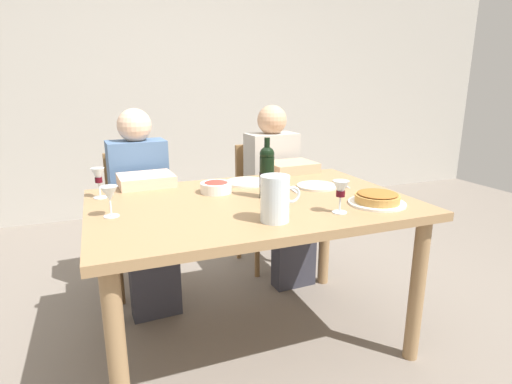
{
  "coord_description": "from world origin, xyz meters",
  "views": [
    {
      "loc": [
        -0.67,
        -1.76,
        1.3
      ],
      "look_at": [
        0.02,
        -0.01,
        0.8
      ],
      "focal_mm": 28.68,
      "sensor_mm": 36.0,
      "label": 1
    }
  ],
  "objects_px": {
    "diner_right": "(279,188)",
    "dinner_plate_right_setting": "(247,182)",
    "wine_glass_right_diner": "(341,190)",
    "chair_right": "(264,196)",
    "salad_bowl": "(216,186)",
    "wine_glass_centre": "(110,195)",
    "diner_left": "(143,203)",
    "baked_tart": "(377,198)",
    "wine_bottle": "(267,172)",
    "dining_table": "(252,218)",
    "water_pitcher": "(275,201)",
    "wine_glass_left_diner": "(98,177)",
    "dinner_plate_left_setting": "(317,186)",
    "chair_left": "(139,211)"
  },
  "relations": [
    {
      "from": "diner_right",
      "to": "wine_glass_right_diner",
      "type": "bearing_deg",
      "value": 77.36
    },
    {
      "from": "wine_bottle",
      "to": "salad_bowl",
      "type": "xyz_separation_m",
      "value": [
        -0.2,
        0.18,
        -0.1
      ]
    },
    {
      "from": "diner_left",
      "to": "water_pitcher",
      "type": "bearing_deg",
      "value": 110.37
    },
    {
      "from": "salad_bowl",
      "to": "dinner_plate_left_setting",
      "type": "relative_size",
      "value": 0.76
    },
    {
      "from": "water_pitcher",
      "to": "chair_right",
      "type": "distance_m",
      "value": 1.37
    },
    {
      "from": "diner_right",
      "to": "chair_right",
      "type": "bearing_deg",
      "value": -90.5
    },
    {
      "from": "wine_bottle",
      "to": "dining_table",
      "type": "bearing_deg",
      "value": -168.74
    },
    {
      "from": "water_pitcher",
      "to": "diner_right",
      "type": "distance_m",
      "value": 1.13
    },
    {
      "from": "diner_left",
      "to": "wine_glass_left_diner",
      "type": "bearing_deg",
      "value": 52.59
    },
    {
      "from": "dinner_plate_left_setting",
      "to": "diner_left",
      "type": "bearing_deg",
      "value": 147.93
    },
    {
      "from": "baked_tart",
      "to": "salad_bowl",
      "type": "xyz_separation_m",
      "value": [
        -0.63,
        0.47,
        0.0
      ]
    },
    {
      "from": "chair_right",
      "to": "diner_right",
      "type": "distance_m",
      "value": 0.26
    },
    {
      "from": "baked_tart",
      "to": "wine_glass_left_diner",
      "type": "distance_m",
      "value": 1.33
    },
    {
      "from": "baked_tart",
      "to": "wine_glass_centre",
      "type": "xyz_separation_m",
      "value": [
        -1.15,
        0.26,
        0.07
      ]
    },
    {
      "from": "dinner_plate_right_setting",
      "to": "diner_right",
      "type": "relative_size",
      "value": 0.2
    },
    {
      "from": "dinner_plate_left_setting",
      "to": "wine_glass_left_diner",
      "type": "bearing_deg",
      "value": 169.69
    },
    {
      "from": "water_pitcher",
      "to": "dinner_plate_right_setting",
      "type": "bearing_deg",
      "value": 79.91
    },
    {
      "from": "wine_glass_right_diner",
      "to": "chair_right",
      "type": "height_order",
      "value": "wine_glass_right_diner"
    },
    {
      "from": "wine_glass_left_diner",
      "to": "chair_right",
      "type": "distance_m",
      "value": 1.33
    },
    {
      "from": "dinner_plate_right_setting",
      "to": "salad_bowl",
      "type": "bearing_deg",
      "value": -149.24
    },
    {
      "from": "dinner_plate_left_setting",
      "to": "diner_right",
      "type": "distance_m",
      "value": 0.6
    },
    {
      "from": "wine_bottle",
      "to": "wine_glass_centre",
      "type": "height_order",
      "value": "wine_bottle"
    },
    {
      "from": "dinner_plate_left_setting",
      "to": "diner_left",
      "type": "relative_size",
      "value": 0.18
    },
    {
      "from": "wine_glass_right_diner",
      "to": "chair_right",
      "type": "bearing_deg",
      "value": 82.6
    },
    {
      "from": "wine_bottle",
      "to": "wine_glass_right_diner",
      "type": "bearing_deg",
      "value": -59.41
    },
    {
      "from": "diner_left",
      "to": "wine_glass_centre",
      "type": "bearing_deg",
      "value": 70.52
    },
    {
      "from": "wine_glass_left_diner",
      "to": "diner_right",
      "type": "distance_m",
      "value": 1.22
    },
    {
      "from": "diner_right",
      "to": "dinner_plate_right_setting",
      "type": "bearing_deg",
      "value": 41.68
    },
    {
      "from": "salad_bowl",
      "to": "chair_right",
      "type": "bearing_deg",
      "value": 51.9
    },
    {
      "from": "water_pitcher",
      "to": "dinner_plate_right_setting",
      "type": "height_order",
      "value": "water_pitcher"
    },
    {
      "from": "salad_bowl",
      "to": "wine_glass_centre",
      "type": "relative_size",
      "value": 1.23
    },
    {
      "from": "wine_glass_centre",
      "to": "chair_right",
      "type": "bearing_deg",
      "value": 40.89
    },
    {
      "from": "water_pitcher",
      "to": "chair_left",
      "type": "relative_size",
      "value": 0.22
    },
    {
      "from": "wine_bottle",
      "to": "wine_glass_right_diner",
      "type": "xyz_separation_m",
      "value": [
        0.2,
        -0.34,
        -0.03
      ]
    },
    {
      "from": "wine_glass_left_diner",
      "to": "wine_glass_centre",
      "type": "xyz_separation_m",
      "value": [
        0.04,
        -0.32,
        -0.01
      ]
    },
    {
      "from": "wine_glass_left_diner",
      "to": "water_pitcher",
      "type": "bearing_deg",
      "value": -43.78
    },
    {
      "from": "wine_bottle",
      "to": "dinner_plate_left_setting",
      "type": "bearing_deg",
      "value": 15.32
    },
    {
      "from": "water_pitcher",
      "to": "wine_glass_right_diner",
      "type": "relative_size",
      "value": 1.33
    },
    {
      "from": "baked_tart",
      "to": "diner_left",
      "type": "xyz_separation_m",
      "value": [
        -0.96,
        0.92,
        -0.17
      ]
    },
    {
      "from": "baked_tart",
      "to": "wine_glass_centre",
      "type": "height_order",
      "value": "wine_glass_centre"
    },
    {
      "from": "wine_glass_left_diner",
      "to": "dinner_plate_left_setting",
      "type": "relative_size",
      "value": 0.69
    },
    {
      "from": "dining_table",
      "to": "dinner_plate_left_setting",
      "type": "bearing_deg",
      "value": 14.5
    },
    {
      "from": "salad_bowl",
      "to": "diner_right",
      "type": "xyz_separation_m",
      "value": [
        0.57,
        0.48,
        -0.18
      ]
    },
    {
      "from": "salad_bowl",
      "to": "dinner_plate_right_setting",
      "type": "relative_size",
      "value": 0.69
    },
    {
      "from": "wine_glass_right_diner",
      "to": "diner_right",
      "type": "relative_size",
      "value": 0.12
    },
    {
      "from": "dining_table",
      "to": "wine_glass_centre",
      "type": "relative_size",
      "value": 11.44
    },
    {
      "from": "wine_glass_centre",
      "to": "dinner_plate_left_setting",
      "type": "xyz_separation_m",
      "value": [
        1.05,
        0.13,
        -0.09
      ]
    },
    {
      "from": "dining_table",
      "to": "water_pitcher",
      "type": "distance_m",
      "value": 0.37
    },
    {
      "from": "dinner_plate_right_setting",
      "to": "diner_left",
      "type": "bearing_deg",
      "value": 149.24
    },
    {
      "from": "wine_glass_centre",
      "to": "chair_right",
      "type": "height_order",
      "value": "wine_glass_centre"
    }
  ]
}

